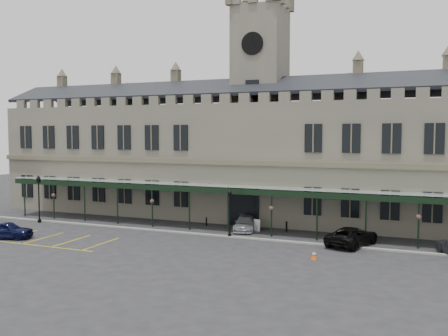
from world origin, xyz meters
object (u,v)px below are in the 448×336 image
at_px(lamp_post_mid, 230,209).
at_px(car_left_a, 6,230).
at_px(station_building, 260,158).
at_px(sign_board, 257,226).
at_px(clock_tower, 260,95).
at_px(car_van, 352,236).
at_px(lamp_post_left, 39,195).
at_px(traffic_cone, 314,255).
at_px(car_taxi, 245,223).

bearing_deg(lamp_post_mid, car_left_a, -155.78).
distance_m(station_building, lamp_post_mid, 11.12).
bearing_deg(sign_board, lamp_post_mid, -99.45).
height_order(clock_tower, sign_board, clock_tower).
xyz_separation_m(car_left_a, car_van, (27.86, 8.65, 0.01)).
bearing_deg(car_van, clock_tower, -22.62).
xyz_separation_m(sign_board, car_van, (8.95, -2.56, 0.21)).
xyz_separation_m(lamp_post_left, traffic_cone, (28.99, -4.12, -2.53)).
relative_size(lamp_post_mid, car_taxi, 0.93).
height_order(lamp_post_mid, car_van, lamp_post_mid).
relative_size(traffic_cone, car_left_a, 0.15).
xyz_separation_m(lamp_post_left, sign_board, (21.91, 4.04, -2.30)).
bearing_deg(clock_tower, traffic_cone, -59.00).
relative_size(lamp_post_left, traffic_cone, 7.40).
xyz_separation_m(clock_tower, car_van, (11.06, -9.68, -12.36)).
bearing_deg(lamp_post_left, traffic_cone, -8.09).
xyz_separation_m(station_building, lamp_post_mid, (0.72, -10.37, -3.96)).
distance_m(lamp_post_mid, car_taxi, 3.89).
relative_size(lamp_post_mid, traffic_cone, 6.51).
bearing_deg(car_left_a, traffic_cone, -102.20).
xyz_separation_m(station_building, sign_board, (2.11, -7.04, -5.92)).
height_order(clock_tower, car_left_a, clock_tower).
height_order(car_taxi, car_van, car_van).
relative_size(car_left_a, car_taxi, 0.97).
distance_m(clock_tower, car_left_a, 27.77).
distance_m(lamp_post_left, car_van, 30.96).
bearing_deg(car_taxi, lamp_post_mid, -106.61).
distance_m(lamp_post_mid, traffic_cone, 9.99).
height_order(station_building, car_taxi, station_building).
relative_size(station_building, car_left_a, 13.64).
relative_size(clock_tower, car_van, 4.56).
xyz_separation_m(lamp_post_left, car_left_a, (3.00, -7.17, -2.10)).
relative_size(clock_tower, car_left_a, 5.64).
bearing_deg(car_taxi, traffic_cone, -58.43).
xyz_separation_m(clock_tower, lamp_post_mid, (0.72, -10.45, -10.60)).
distance_m(station_building, car_taxi, 9.11).
relative_size(station_building, clock_tower, 2.42).
xyz_separation_m(lamp_post_mid, sign_board, (1.39, 3.33, -1.96)).
height_order(clock_tower, lamp_post_mid, clock_tower).
xyz_separation_m(lamp_post_mid, car_van, (10.34, 0.77, -1.75)).
xyz_separation_m(lamp_post_left, lamp_post_mid, (20.52, 0.71, -0.34)).
xyz_separation_m(station_building, car_left_a, (-16.80, -18.25, -5.72)).
bearing_deg(car_taxi, station_building, 83.84).
bearing_deg(lamp_post_left, lamp_post_mid, 1.99).
distance_m(station_building, car_left_a, 25.45).
relative_size(clock_tower, lamp_post_left, 5.16).
bearing_deg(clock_tower, car_left_a, -132.50).
xyz_separation_m(car_left_a, car_taxi, (17.70, 11.29, -0.09)).
bearing_deg(traffic_cone, car_van, 71.54).
relative_size(lamp_post_left, sign_board, 4.27).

